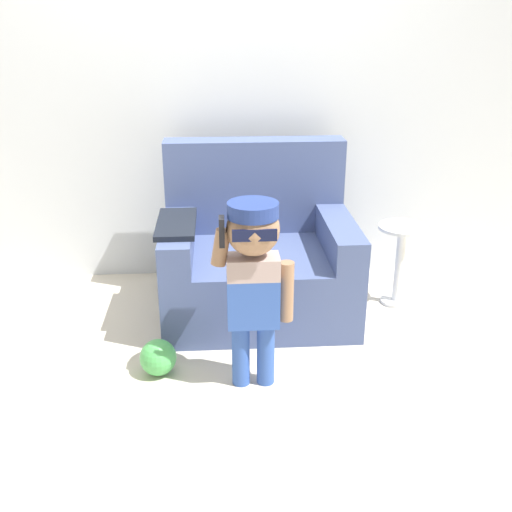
% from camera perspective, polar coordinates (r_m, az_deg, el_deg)
% --- Properties ---
extents(ground_plane, '(10.00, 10.00, 0.00)m').
position_cam_1_polar(ground_plane, '(3.61, -3.27, -5.44)').
color(ground_plane, beige).
extents(wall_back, '(10.00, 0.05, 2.60)m').
position_cam_1_polar(wall_back, '(3.86, -3.85, 16.65)').
color(wall_back, silver).
rests_on(wall_back, ground_plane).
extents(armchair, '(1.11, 0.88, 0.97)m').
position_cam_1_polar(armchair, '(3.55, 0.10, -0.04)').
color(armchair, '#475684').
rests_on(armchair, ground_plane).
extents(person_child, '(0.37, 0.28, 0.91)m').
position_cam_1_polar(person_child, '(2.69, -0.24, -1.09)').
color(person_child, '#3356AD').
rests_on(person_child, ground_plane).
extents(side_table, '(0.29, 0.29, 0.50)m').
position_cam_1_polar(side_table, '(3.71, 13.56, -0.11)').
color(side_table, white).
rests_on(side_table, ground_plane).
extents(toy_ball, '(0.18, 0.18, 0.18)m').
position_cam_1_polar(toy_ball, '(3.04, -9.30, -9.51)').
color(toy_ball, '#4CB256').
rests_on(toy_ball, ground_plane).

